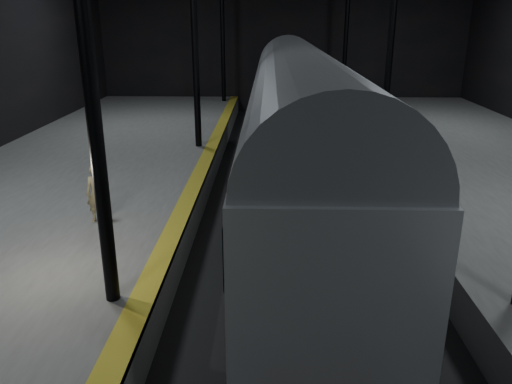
{
  "coord_description": "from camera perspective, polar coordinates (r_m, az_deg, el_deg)",
  "views": [
    {
      "loc": [
        -0.86,
        -12.2,
        6.03
      ],
      "look_at": [
        -1.18,
        -0.65,
        2.0
      ],
      "focal_mm": 35.0,
      "sensor_mm": 36.0,
      "label": 1
    }
  ],
  "objects": [
    {
      "name": "woman",
      "position": [
        13.49,
        -17.71,
        -0.16
      ],
      "size": [
        0.59,
        0.43,
        1.52
      ],
      "primitive_type": "imported",
      "rotation": [
        0.0,
        0.0,
        0.12
      ],
      "color": "tan",
      "rests_on": "platform_left"
    },
    {
      "name": "tactile_strip",
      "position": [
        13.41,
        -8.83,
        -3.02
      ],
      "size": [
        0.5,
        43.8,
        0.01
      ],
      "primitive_type": "cube",
      "color": "olive",
      "rests_on": "platform_left"
    },
    {
      "name": "train",
      "position": [
        15.47,
        4.76,
        7.45
      ],
      "size": [
        2.9,
        19.37,
        5.18
      ],
      "color": "#A6AAAE",
      "rests_on": "ground"
    },
    {
      "name": "ground",
      "position": [
        13.64,
        5.06,
        -7.09
      ],
      "size": [
        44.0,
        44.0,
        0.0
      ],
      "primitive_type": "plane",
      "color": "black",
      "rests_on": "ground"
    },
    {
      "name": "platform_left",
      "position": [
        14.95,
        -25.02,
        -4.39
      ],
      "size": [
        9.0,
        43.8,
        1.0
      ],
      "primitive_type": "cube",
      "color": "#545351",
      "rests_on": "ground"
    },
    {
      "name": "track",
      "position": [
        13.61,
        5.07,
        -6.84
      ],
      "size": [
        2.4,
        43.0,
        0.24
      ],
      "color": "#3F3328",
      "rests_on": "ground"
    }
  ]
}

